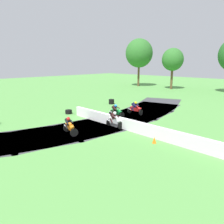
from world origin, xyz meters
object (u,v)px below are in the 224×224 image
Objects in this scene: motorcycle_trailing_green at (116,111)px; tire_stack_mid_a at (69,112)px; tire_stack_mid_b at (111,102)px; traffic_cone at (154,140)px; motorcycle_lead_orange at (70,126)px; motorcycle_fourth_red at (135,108)px; motorcycle_chase_white at (115,120)px.

motorcycle_trailing_green reaches higher than tire_stack_mid_a.
traffic_cone is at bearing -33.78° from tire_stack_mid_b.
motorcycle_fourth_red is (-0.55, 8.45, 0.00)m from motorcycle_lead_orange.
tire_stack_mid_a is at bearing -153.44° from motorcycle_trailing_green.
tire_stack_mid_b reaches higher than tire_stack_mid_a.
motorcycle_fourth_red is 6.30m from tire_stack_mid_b.
tire_stack_mid_a is (-6.93, 0.25, -0.46)m from motorcycle_chase_white.
tire_stack_mid_a is at bearing 175.04° from traffic_cone.
motorcycle_chase_white is 3.86× the size of traffic_cone.
motorcycle_lead_orange is 1.00× the size of motorcycle_chase_white.
motorcycle_lead_orange is 3.87× the size of traffic_cone.
motorcycle_lead_orange is at bearing -59.55° from tire_stack_mid_b.
motorcycle_trailing_green is at bearing 26.56° from tire_stack_mid_a.
motorcycle_lead_orange is 8.47m from motorcycle_fourth_red.
motorcycle_chase_white reaches higher than tire_stack_mid_a.
tire_stack_mid_b is (-0.64, 7.00, 0.10)m from tire_stack_mid_a.
traffic_cone is (11.28, -0.98, 0.02)m from tire_stack_mid_a.
tire_stack_mid_a is at bearing -138.31° from motorcycle_fourth_red.
motorcycle_fourth_red is 3.82× the size of traffic_cone.
motorcycle_trailing_green reaches higher than traffic_cone.
motorcycle_chase_white is at bearing -48.58° from motorcycle_trailing_green.
motorcycle_fourth_red reaches higher than tire_stack_mid_b.
traffic_cone is at bearing -26.53° from motorcycle_trailing_green.
motorcycle_chase_white reaches higher than motorcycle_lead_orange.
motorcycle_chase_white is at bearing 71.48° from motorcycle_lead_orange.
motorcycle_lead_orange is at bearing -152.73° from traffic_cone.
motorcycle_fourth_red is 8.29m from traffic_cone.
traffic_cone is (4.35, -0.73, -0.44)m from motorcycle_chase_white.
tire_stack_mid_b is at bearing 157.72° from motorcycle_fourth_red.
motorcycle_chase_white is 2.47× the size of tire_stack_mid_a.
tire_stack_mid_b is (-7.57, 7.25, -0.36)m from motorcycle_chase_white.
motorcycle_lead_orange is 2.48× the size of tire_stack_mid_a.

